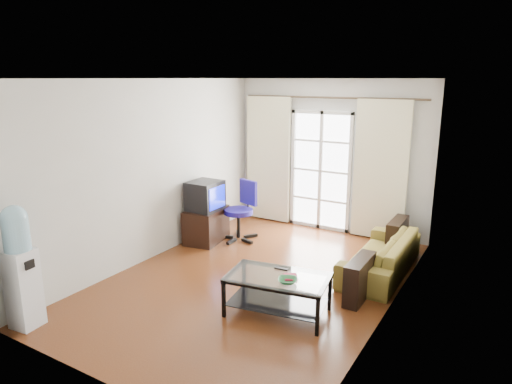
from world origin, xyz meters
TOP-DOWN VIEW (x-y plane):
  - floor at (0.00, 0.00)m, footprint 5.20×5.20m
  - ceiling at (0.00, 0.00)m, footprint 5.20×5.20m
  - wall_back at (0.00, 2.60)m, footprint 3.60×0.02m
  - wall_front at (0.00, -2.60)m, footprint 3.60×0.02m
  - wall_left at (-1.80, 0.00)m, footprint 0.02×5.20m
  - wall_right at (1.80, 0.00)m, footprint 0.02×5.20m
  - french_door at (-0.15, 2.54)m, footprint 1.16×0.06m
  - curtain_rod at (0.00, 2.50)m, footprint 3.30×0.04m
  - curtain_left at (-1.20, 2.48)m, footprint 0.90×0.07m
  - curtain_right at (0.95, 2.48)m, footprint 0.90×0.07m
  - radiator at (0.80, 2.50)m, footprint 0.64×0.12m
  - sofa at (1.40, 1.12)m, footprint 1.85×0.73m
  - coffee_table at (0.70, -0.67)m, footprint 1.26×0.85m
  - bowl at (0.88, -0.77)m, footprint 0.37×0.37m
  - book at (0.78, -0.68)m, footprint 0.34×0.34m
  - remote at (0.64, -0.48)m, footprint 0.17×0.06m
  - tv_stand at (-1.51, 0.90)m, footprint 0.63×0.84m
  - crt_tv at (-1.51, 0.85)m, footprint 0.54×0.53m
  - task_chair at (-1.07, 1.27)m, footprint 0.87×0.87m
  - water_cooler at (-1.58, -2.35)m, footprint 0.32×0.31m

SIDE VIEW (x-z plane):
  - floor at x=0.00m, z-range 0.00..0.00m
  - sofa at x=1.40m, z-range 0.00..0.54m
  - tv_stand at x=-1.51m, z-range 0.00..0.57m
  - task_chair at x=-1.07m, z-range -0.21..0.81m
  - coffee_table at x=0.70m, z-range 0.07..0.54m
  - radiator at x=0.80m, z-range 0.01..0.65m
  - remote at x=0.64m, z-range 0.47..0.49m
  - book at x=0.78m, z-range 0.47..0.49m
  - bowl at x=0.88m, z-range 0.47..0.53m
  - water_cooler at x=-1.58m, z-range 0.03..1.44m
  - crt_tv at x=-1.51m, z-range 0.57..1.05m
  - french_door at x=-0.15m, z-range 0.00..2.15m
  - curtain_left at x=-1.20m, z-range 0.02..2.38m
  - curtain_right at x=0.95m, z-range 0.02..2.38m
  - wall_back at x=0.00m, z-range 0.00..2.70m
  - wall_front at x=0.00m, z-range 0.00..2.70m
  - wall_left at x=-1.80m, z-range 0.00..2.70m
  - wall_right at x=1.80m, z-range 0.00..2.70m
  - curtain_rod at x=0.00m, z-range 2.36..2.40m
  - ceiling at x=0.00m, z-range 2.70..2.70m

